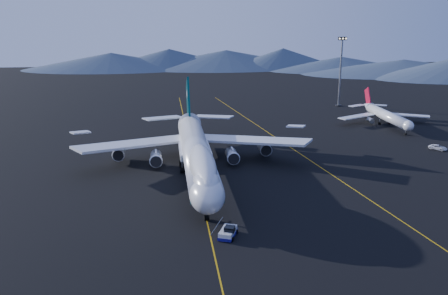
{
  "coord_description": "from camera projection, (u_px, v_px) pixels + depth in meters",
  "views": [
    {
      "loc": [
        -7.37,
        -112.02,
        37.55
      ],
      "look_at": [
        6.8,
        2.14,
        6.0
      ],
      "focal_mm": 40.0,
      "sensor_mm": 36.0,
      "label": 1
    }
  ],
  "objects": [
    {
      "name": "taxiway_line_main",
      "position": [
        197.0,
        175.0,
        118.01
      ],
      "size": [
        0.25,
        220.0,
        0.01
      ],
      "primitive_type": "cube",
      "color": "#C9950B",
      "rests_on": "ground"
    },
    {
      "name": "taxiway_line_side",
      "position": [
        308.0,
        159.0,
        131.15
      ],
      "size": [
        28.08,
        198.09,
        0.01
      ],
      "primitive_type": "cube",
      "rotation": [
        0.0,
        0.0,
        0.14
      ],
      "color": "#C9950B",
      "rests_on": "ground"
    },
    {
      "name": "service_van",
      "position": [
        438.0,
        147.0,
        139.48
      ],
      "size": [
        4.87,
        5.27,
        1.37
      ],
      "primitive_type": "imported",
      "rotation": [
        0.0,
        0.0,
        0.68
      ],
      "color": "white",
      "rests_on": "ground"
    },
    {
      "name": "boeing_747",
      "position": [
        196.0,
        152.0,
        116.51
      ],
      "size": [
        59.62,
        72.43,
        19.37
      ],
      "color": "silver",
      "rests_on": "ground"
    },
    {
      "name": "floodlight_mast",
      "position": [
        340.0,
        72.0,
        200.44
      ],
      "size": [
        3.42,
        2.57,
        27.7
      ],
      "rotation": [
        0.0,
        0.0,
        -0.16
      ],
      "color": "black",
      "rests_on": "ground"
    },
    {
      "name": "ground",
      "position": [
        197.0,
        175.0,
        118.01
      ],
      "size": [
        500.0,
        500.0,
        0.0
      ],
      "primitive_type": "plane",
      "color": "black",
      "rests_on": "ground"
    },
    {
      "name": "second_jet",
      "position": [
        386.0,
        115.0,
        169.67
      ],
      "size": [
        33.07,
        37.36,
        10.63
      ],
      "rotation": [
        0.0,
        0.0,
        0.04
      ],
      "color": "silver",
      "rests_on": "ground"
    },
    {
      "name": "pushback_tug",
      "position": [
        228.0,
        233.0,
        85.79
      ],
      "size": [
        4.02,
        5.33,
        2.08
      ],
      "rotation": [
        0.0,
        0.0,
        -0.39
      ],
      "color": "silver",
      "rests_on": "ground"
    }
  ]
}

